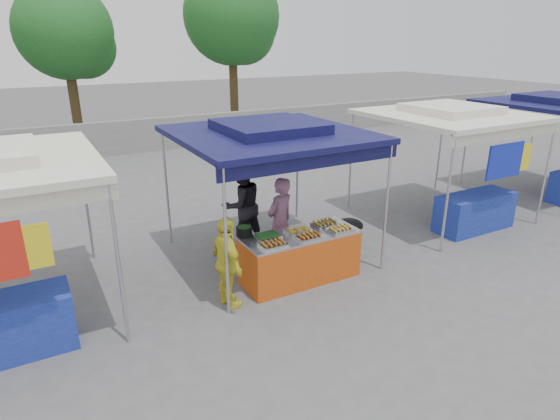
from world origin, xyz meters
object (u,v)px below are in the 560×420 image
cooking_pot (244,231)px  wok_burner (349,237)px  customer_person (227,263)px  vendor_woman (280,222)px  helper_man (242,205)px  vendor_table (300,257)px

cooking_pot → wok_burner: 2.06m
cooking_pot → customer_person: 0.85m
cooking_pot → vendor_woman: bearing=19.1°
wok_burner → helper_man: (-1.44, 1.55, 0.38)m
vendor_woman → wok_burner: bearing=135.9°
wok_burner → customer_person: customer_person is taller
customer_person → cooking_pot: bearing=-46.6°
cooking_pot → vendor_woman: 0.90m
vendor_table → customer_person: bearing=-171.4°
cooking_pot → helper_man: bearing=66.7°
helper_man → customer_person: size_ratio=1.19×
wok_burner → customer_person: size_ratio=0.57×
cooking_pot → vendor_woman: vendor_woman is taller
customer_person → wok_burner: bearing=-85.2°
wok_burner → vendor_woman: vendor_woman is taller
helper_man → customer_person: helper_man is taller
cooking_pot → wok_burner: (2.01, -0.24, -0.43)m
cooking_pot → customer_person: bearing=-133.3°
cooking_pot → vendor_woman: (0.85, 0.29, -0.10)m
cooking_pot → vendor_woman: size_ratio=0.16×
cooking_pot → vendor_table: bearing=-24.3°
wok_burner → vendor_woman: size_ratio=0.51×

